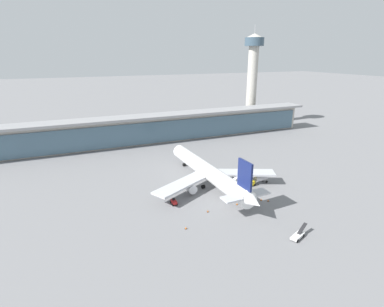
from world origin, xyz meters
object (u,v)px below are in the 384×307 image
(service_truck_mid_apron_white, at_px, (298,235))
(safety_cone_alpha, at_px, (237,204))
(safety_cone_bravo, at_px, (186,228))
(safety_cone_charlie, at_px, (268,200))
(service_truck_under_wing_yellow, at_px, (259,179))
(service_truck_near_nose_red, at_px, (174,202))
(safety_cone_echo, at_px, (261,200))
(control_tower, at_px, (253,72))
(safety_cone_delta, at_px, (208,211))
(airliner_on_stand, at_px, (209,172))

(service_truck_mid_apron_white, height_order, safety_cone_alpha, service_truck_mid_apron_white)
(safety_cone_bravo, xyz_separation_m, safety_cone_charlie, (30.60, 4.47, 0.00))
(service_truck_under_wing_yellow, bearing_deg, service_truck_mid_apron_white, -108.68)
(service_truck_near_nose_red, xyz_separation_m, safety_cone_echo, (27.01, -8.78, -0.56))
(control_tower, xyz_separation_m, safety_cone_bravo, (-88.33, -102.06, -33.94))
(service_truck_under_wing_yellow, height_order, safety_cone_bravo, service_truck_under_wing_yellow)
(service_truck_mid_apron_white, xyz_separation_m, safety_cone_delta, (-15.29, 21.48, -0.49))
(safety_cone_echo, bearing_deg, airliner_on_stand, 120.54)
(service_truck_mid_apron_white, xyz_separation_m, safety_cone_bravo, (-24.90, 15.51, -0.49))
(airliner_on_stand, xyz_separation_m, safety_cone_alpha, (1.58, -17.01, -4.84))
(service_truck_under_wing_yellow, distance_m, safety_cone_bravo, 40.21)
(service_truck_near_nose_red, relative_size, safety_cone_delta, 4.22)
(service_truck_near_nose_red, relative_size, safety_cone_alpha, 4.22)
(service_truck_mid_apron_white, xyz_separation_m, control_tower, (63.43, 117.57, 33.45))
(service_truck_near_nose_red, relative_size, service_truck_under_wing_yellow, 0.34)
(service_truck_near_nose_red, height_order, safety_cone_charlie, service_truck_near_nose_red)
(service_truck_under_wing_yellow, height_order, safety_cone_charlie, service_truck_under_wing_yellow)
(service_truck_near_nose_red, height_order, safety_cone_alpha, service_truck_near_nose_red)
(service_truck_mid_apron_white, height_order, control_tower, control_tower)
(safety_cone_echo, bearing_deg, service_truck_near_nose_red, 161.99)
(safety_cone_alpha, bearing_deg, airliner_on_stand, 95.30)
(airliner_on_stand, height_order, safety_cone_alpha, airliner_on_stand)
(service_truck_near_nose_red, bearing_deg, safety_cone_alpha, -24.26)
(service_truck_near_nose_red, height_order, safety_cone_bravo, service_truck_near_nose_red)
(service_truck_mid_apron_white, distance_m, safety_cone_charlie, 20.78)
(service_truck_near_nose_red, distance_m, safety_cone_echo, 28.40)
(service_truck_mid_apron_white, distance_m, safety_cone_bravo, 29.34)
(airliner_on_stand, relative_size, safety_cone_echo, 87.80)
(safety_cone_alpha, distance_m, safety_cone_charlie, 10.66)
(service_truck_near_nose_red, xyz_separation_m, control_tower, (86.41, 87.37, 33.38))
(service_truck_mid_apron_white, xyz_separation_m, safety_cone_charlie, (5.70, 19.98, -0.49))
(control_tower, height_order, safety_cone_bravo, control_tower)
(service_truck_near_nose_red, distance_m, safety_cone_delta, 11.64)
(service_truck_under_wing_yellow, distance_m, safety_cone_alpha, 19.54)
(airliner_on_stand, xyz_separation_m, safety_cone_bravo, (-18.56, -23.49, -4.84))
(service_truck_under_wing_yellow, bearing_deg, airliner_on_stand, 161.57)
(safety_cone_bravo, bearing_deg, airliner_on_stand, 51.69)
(safety_cone_alpha, bearing_deg, safety_cone_bravo, -162.15)
(safety_cone_echo, bearing_deg, safety_cone_alpha, 176.28)
(control_tower, bearing_deg, safety_cone_bravo, -130.88)
(service_truck_mid_apron_white, bearing_deg, safety_cone_charlie, 74.08)
(safety_cone_alpha, relative_size, safety_cone_delta, 1.00)
(service_truck_near_nose_red, bearing_deg, safety_cone_delta, -48.60)
(service_truck_mid_apron_white, relative_size, safety_cone_alpha, 9.72)
(service_truck_mid_apron_white, height_order, safety_cone_delta, service_truck_mid_apron_white)
(control_tower, bearing_deg, safety_cone_delta, -129.33)
(service_truck_near_nose_red, height_order, safety_cone_delta, service_truck_near_nose_red)
(control_tower, bearing_deg, airliner_on_stand, -131.61)
(safety_cone_bravo, bearing_deg, service_truck_near_nose_red, 82.55)
(airliner_on_stand, distance_m, service_truck_near_nose_red, 19.30)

